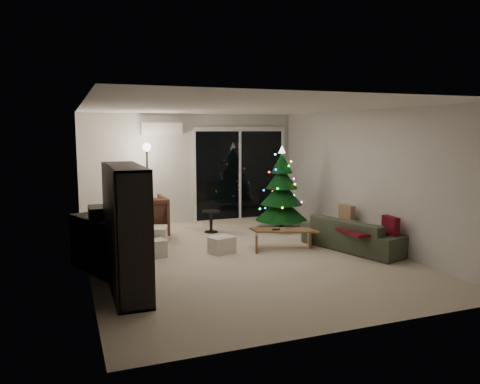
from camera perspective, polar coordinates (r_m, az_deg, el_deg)
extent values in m
plane|color=beige|center=(8.08, 0.09, -7.70)|extent=(6.50, 6.50, 0.00)
plane|color=white|center=(7.81, 0.10, 10.30)|extent=(6.50, 6.50, 0.00)
cube|color=silver|center=(10.93, -5.99, 2.91)|extent=(5.00, 0.02, 2.50)
cube|color=silver|center=(4.98, 13.55, -2.78)|extent=(5.00, 0.02, 2.50)
cube|color=silver|center=(7.34, -18.46, 0.32)|extent=(0.02, 6.50, 2.50)
cube|color=silver|center=(9.04, 15.08, 1.73)|extent=(0.02, 6.50, 2.50)
cube|color=black|center=(11.29, -0.05, 2.08)|extent=(2.20, 0.02, 2.10)
cube|color=white|center=(10.62, -9.57, 7.57)|extent=(0.90, 0.22, 0.28)
cube|color=#3F3833|center=(11.93, -0.93, -2.96)|extent=(2.60, 1.00, 0.10)
cube|color=white|center=(12.22, -1.57, -0.11)|extent=(2.20, 0.06, 1.00)
cube|color=black|center=(7.38, -16.19, -6.18)|extent=(0.96, 1.40, 0.82)
cube|color=black|center=(7.28, -16.34, -2.36)|extent=(0.42, 0.49, 0.18)
imported|color=#4C2C1F|center=(9.41, -11.85, -3.03)|extent=(0.92, 0.95, 0.85)
cube|color=beige|center=(8.51, -10.49, -5.60)|extent=(0.57, 0.57, 0.42)
cube|color=silver|center=(8.07, -10.53, -6.78)|extent=(0.45, 0.37, 0.29)
cube|color=silver|center=(8.19, -2.23, -6.45)|extent=(0.48, 0.42, 0.29)
cylinder|color=black|center=(9.81, -3.54, -3.60)|extent=(0.43, 0.43, 0.46)
cylinder|color=black|center=(10.11, -11.19, 0.45)|extent=(0.29, 0.29, 1.80)
imported|color=#47523D|center=(8.64, 13.82, -4.99)|extent=(1.30, 2.07, 0.56)
cube|color=maroon|center=(8.56, 13.30, -4.22)|extent=(0.60, 1.39, 0.05)
cube|color=tan|center=(9.26, 12.87, -2.68)|extent=(0.14, 0.38, 0.37)
cube|color=maroon|center=(8.23, 17.88, -4.13)|extent=(0.14, 0.38, 0.37)
cube|color=black|center=(8.41, 4.41, -4.58)|extent=(0.14, 0.04, 0.02)
cube|color=slate|center=(8.56, 5.79, -4.38)|extent=(0.14, 0.08, 0.02)
cone|color=black|center=(10.06, 5.09, 0.50)|extent=(1.46, 1.46, 1.79)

